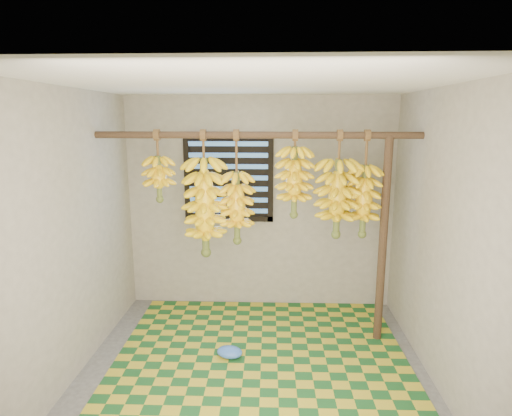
# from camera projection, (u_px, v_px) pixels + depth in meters

# --- Properties ---
(floor) EXTENTS (3.00, 3.00, 0.01)m
(floor) POSITION_uv_depth(u_px,v_px,m) (253.00, 377.00, 3.63)
(floor) COLOR #4A4A4A
(floor) RESTS_ON ground
(ceiling) EXTENTS (3.00, 3.00, 0.01)m
(ceiling) POSITION_uv_depth(u_px,v_px,m) (253.00, 83.00, 3.13)
(ceiling) COLOR silver
(ceiling) RESTS_ON wall_back
(wall_back) EXTENTS (3.00, 0.01, 2.40)m
(wall_back) POSITION_uv_depth(u_px,v_px,m) (260.00, 204.00, 4.85)
(wall_back) COLOR gray
(wall_back) RESTS_ON floor
(wall_left) EXTENTS (0.01, 3.00, 2.40)m
(wall_left) POSITION_uv_depth(u_px,v_px,m) (67.00, 238.00, 3.45)
(wall_left) COLOR gray
(wall_left) RESTS_ON floor
(wall_right) EXTENTS (0.01, 3.00, 2.40)m
(wall_right) POSITION_uv_depth(u_px,v_px,m) (446.00, 243.00, 3.31)
(wall_right) COLOR gray
(wall_right) RESTS_ON floor
(window) EXTENTS (1.00, 0.04, 1.00)m
(window) POSITION_uv_depth(u_px,v_px,m) (229.00, 178.00, 4.78)
(window) COLOR black
(window) RESTS_ON wall_back
(hanging_pole) EXTENTS (3.00, 0.06, 0.06)m
(hanging_pole) POSITION_uv_depth(u_px,v_px,m) (257.00, 135.00, 3.90)
(hanging_pole) COLOR #493622
(hanging_pole) RESTS_ON wall_left
(support_post) EXTENTS (0.08, 0.08, 2.00)m
(support_post) POSITION_uv_depth(u_px,v_px,m) (383.00, 242.00, 4.05)
(support_post) COLOR #493622
(support_post) RESTS_ON floor
(woven_mat) EXTENTS (2.68, 2.16, 0.01)m
(woven_mat) POSITION_uv_depth(u_px,v_px,m) (261.00, 350.00, 4.04)
(woven_mat) COLOR #164C1F
(woven_mat) RESTS_ON floor
(plastic_bag) EXTENTS (0.27, 0.23, 0.10)m
(plastic_bag) POSITION_uv_depth(u_px,v_px,m) (230.00, 352.00, 3.90)
(plastic_bag) COLOR blue
(plastic_bag) RESTS_ON woven_mat
(banana_bunch_a) EXTENTS (0.29, 0.29, 0.67)m
(banana_bunch_a) POSITION_uv_depth(u_px,v_px,m) (159.00, 179.00, 4.03)
(banana_bunch_a) COLOR brown
(banana_bunch_a) RESTS_ON hanging_pole
(banana_bunch_b) EXTENTS (0.38, 0.38, 1.20)m
(banana_bunch_b) POSITION_uv_depth(u_px,v_px,m) (205.00, 207.00, 4.06)
(banana_bunch_b) COLOR brown
(banana_bunch_b) RESTS_ON hanging_pole
(banana_bunch_c) EXTENTS (0.30, 0.30, 1.07)m
(banana_bunch_c) POSITION_uv_depth(u_px,v_px,m) (237.00, 208.00, 4.05)
(banana_bunch_c) COLOR brown
(banana_bunch_c) RESTS_ON hanging_pole
(banana_bunch_d) EXTENTS (0.34, 0.34, 0.81)m
(banana_bunch_d) POSITION_uv_depth(u_px,v_px,m) (294.00, 182.00, 3.97)
(banana_bunch_d) COLOR brown
(banana_bunch_d) RESTS_ON hanging_pole
(banana_bunch_e) EXTENTS (0.40, 0.40, 1.00)m
(banana_bunch_e) POSITION_uv_depth(u_px,v_px,m) (337.00, 199.00, 3.99)
(banana_bunch_e) COLOR brown
(banana_bunch_e) RESTS_ON hanging_pole
(banana_bunch_f) EXTENTS (0.30, 0.30, 1.00)m
(banana_bunch_f) POSITION_uv_depth(u_px,v_px,m) (364.00, 201.00, 3.98)
(banana_bunch_f) COLOR brown
(banana_bunch_f) RESTS_ON hanging_pole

